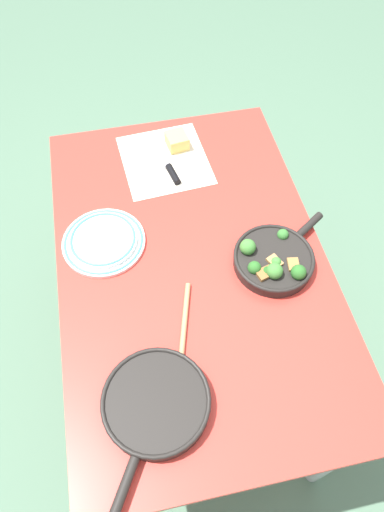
# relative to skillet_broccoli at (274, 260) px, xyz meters

# --- Properties ---
(ground_plane) EXTENTS (14.00, 14.00, 0.00)m
(ground_plane) POSITION_rel_skillet_broccoli_xyz_m (0.07, 0.23, -0.77)
(ground_plane) COLOR #51755B
(dining_table_red) EXTENTS (1.27, 0.80, 0.74)m
(dining_table_red) POSITION_rel_skillet_broccoli_xyz_m (0.07, 0.23, -0.11)
(dining_table_red) COLOR red
(dining_table_red) RESTS_ON ground_plane
(skillet_broccoli) EXTENTS (0.26, 0.32, 0.08)m
(skillet_broccoli) POSITION_rel_skillet_broccoli_xyz_m (0.00, 0.00, 0.00)
(skillet_broccoli) COLOR black
(skillet_broccoli) RESTS_ON dining_table_red
(skillet_eggs) EXTENTS (0.38, 0.29, 0.05)m
(skillet_eggs) POSITION_rel_skillet_broccoli_xyz_m (-0.34, 0.41, -0.00)
(skillet_eggs) COLOR black
(skillet_eggs) RESTS_ON dining_table_red
(wooden_spoon) EXTENTS (0.34, 0.12, 0.02)m
(wooden_spoon) POSITION_rel_skillet_broccoli_xyz_m (-0.23, 0.32, -0.02)
(wooden_spoon) COLOR tan
(wooden_spoon) RESTS_ON dining_table_red
(parchment_sheet) EXTENTS (0.34, 0.31, 0.00)m
(parchment_sheet) POSITION_rel_skillet_broccoli_xyz_m (0.50, 0.24, -0.03)
(parchment_sheet) COLOR silver
(parchment_sheet) RESTS_ON dining_table_red
(grater_knife) EXTENTS (0.27, 0.08, 0.02)m
(grater_knife) POSITION_rel_skillet_broccoli_xyz_m (0.46, 0.24, -0.02)
(grater_knife) COLOR silver
(grater_knife) RESTS_ON dining_table_red
(cheese_block) EXTENTS (0.09, 0.08, 0.05)m
(cheese_block) POSITION_rel_skillet_broccoli_xyz_m (0.56, 0.18, -0.00)
(cheese_block) COLOR #EACC66
(cheese_block) RESTS_ON dining_table_red
(dinner_plate_stack) EXTENTS (0.26, 0.26, 0.03)m
(dinner_plate_stack) POSITION_rel_skillet_broccoli_xyz_m (0.18, 0.49, -0.01)
(dinner_plate_stack) COLOR white
(dinner_plate_stack) RESTS_ON dining_table_red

